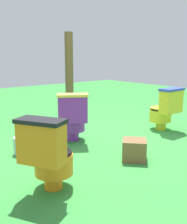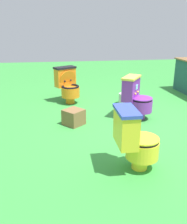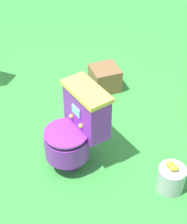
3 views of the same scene
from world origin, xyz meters
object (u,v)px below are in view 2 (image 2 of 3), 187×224
toilet_yellow (135,139)px  small_crate (74,117)px  toilet_orange (68,85)px  lemon_bucket (124,98)px  toilet_purple (137,98)px

toilet_yellow → small_crate: (-1.41, -0.59, -0.24)m
toilet_orange → lemon_bucket: toilet_orange is taller
toilet_purple → toilet_yellow: size_ratio=1.00×
toilet_yellow → lemon_bucket: bearing=168.1°
toilet_purple → lemon_bucket: (-0.81, -0.00, -0.25)m
small_crate → toilet_purple: bearing=97.5°
toilet_purple → toilet_yellow: (1.56, -0.49, 0.00)m
toilet_purple → lemon_bucket: 0.85m
small_crate → lemon_bucket: size_ratio=1.04×
toilet_orange → toilet_yellow: 2.71m
small_crate → lemon_bucket: (-0.96, 1.09, -0.01)m
small_crate → lemon_bucket: bearing=131.4°
toilet_purple → toilet_yellow: same height
toilet_orange → small_crate: toilet_orange is taller
small_crate → toilet_orange: bearing=-178.4°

